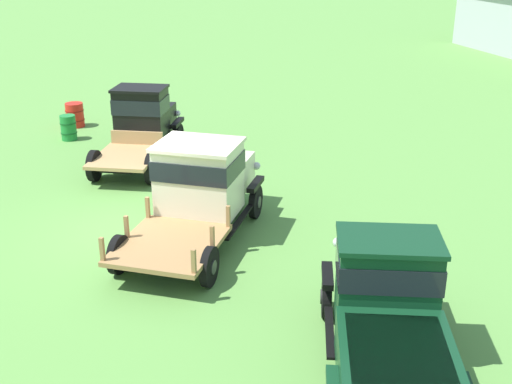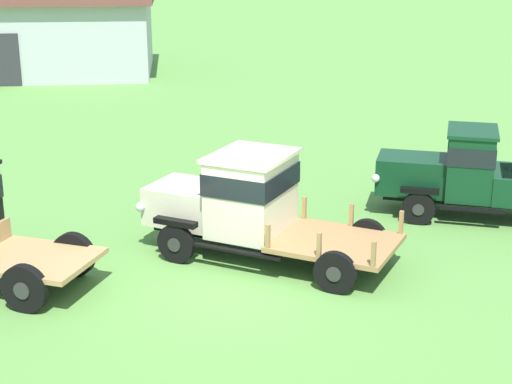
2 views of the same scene
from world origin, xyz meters
name	(u,v)px [view 2 (image 2 of 2)]	position (x,y,z in m)	size (l,w,h in m)	color
ground_plane	(239,285)	(0.00, 0.00, 0.00)	(240.00, 240.00, 0.00)	#5B9342
vintage_truck_second_in_line	(244,201)	(0.23, 1.56, 1.19)	(5.56, 4.35, 2.24)	black
vintage_truck_midrow_center	(480,175)	(6.05, 3.39, 1.05)	(5.27, 3.24, 2.15)	black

